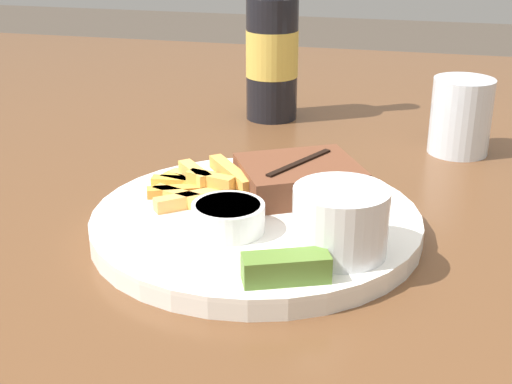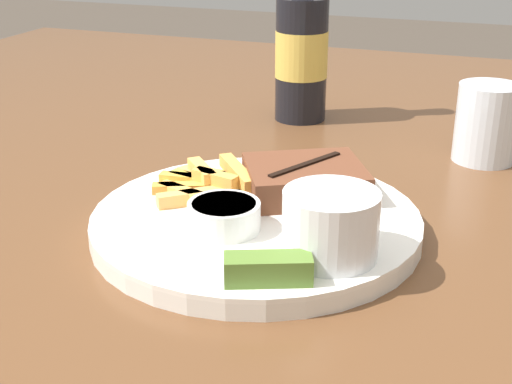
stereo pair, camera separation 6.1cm
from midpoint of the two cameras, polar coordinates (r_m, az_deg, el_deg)
name	(u,v)px [view 1 (the left image)]	position (r m, az deg, el deg)	size (l,w,h in m)	color
dining_table	(256,287)	(0.65, -2.70, -7.66)	(1.58, 1.63, 0.76)	brown
dinner_plate	(256,223)	(0.62, -2.81, -2.54)	(0.28, 0.28, 0.02)	white
steak_portion	(299,178)	(0.65, 0.82, 1.11)	(0.13, 0.13, 0.03)	brown
fries_pile	(202,185)	(0.65, -7.02, 0.49)	(0.10, 0.10, 0.02)	#EFB758
coleslaw_cup	(341,217)	(0.54, 3.59, -2.08)	(0.07, 0.07, 0.05)	white
dipping_sauce_cup	(228,216)	(0.58, -5.23, -1.98)	(0.06, 0.06, 0.02)	silver
pickle_spear	(286,268)	(0.51, -1.03, -6.17)	(0.07, 0.04, 0.02)	#567A2D
fork_utensil	(174,204)	(0.64, -9.28, -0.98)	(0.13, 0.01, 0.00)	#B7B7BC
beer_bottle	(272,50)	(0.92, -0.62, 11.25)	(0.07, 0.07, 0.25)	black
drinking_glass	(461,116)	(0.82, 14.06, 5.87)	(0.07, 0.07, 0.09)	silver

